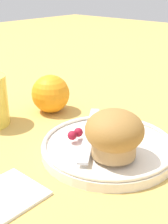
% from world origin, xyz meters
% --- Properties ---
extents(ground_plane, '(3.00, 3.00, 0.00)m').
position_xyz_m(ground_plane, '(0.00, 0.00, 0.00)').
color(ground_plane, tan).
extents(plate, '(0.20, 0.20, 0.02)m').
position_xyz_m(plate, '(-0.02, 0.00, 0.01)').
color(plate, silver).
rests_on(plate, ground_plane).
extents(muffin, '(0.08, 0.08, 0.07)m').
position_xyz_m(muffin, '(-0.05, -0.03, 0.05)').
color(muffin, tan).
rests_on(muffin, plate).
extents(cream_ramekin, '(0.05, 0.05, 0.02)m').
position_xyz_m(cream_ramekin, '(0.03, 0.03, 0.03)').
color(cream_ramekin, silver).
rests_on(cream_ramekin, plate).
extents(berry_pair, '(0.03, 0.01, 0.01)m').
position_xyz_m(berry_pair, '(-0.05, 0.04, 0.03)').
color(berry_pair, maroon).
rests_on(berry_pair, plate).
extents(butter_knife, '(0.16, 0.12, 0.00)m').
position_xyz_m(butter_knife, '(-0.02, 0.04, 0.02)').
color(butter_knife, silver).
rests_on(butter_knife, plate).
extents(orange_fruit, '(0.07, 0.07, 0.07)m').
position_xyz_m(orange_fruit, '(0.03, 0.18, 0.04)').
color(orange_fruit, orange).
rests_on(orange_fruit, ground_plane).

